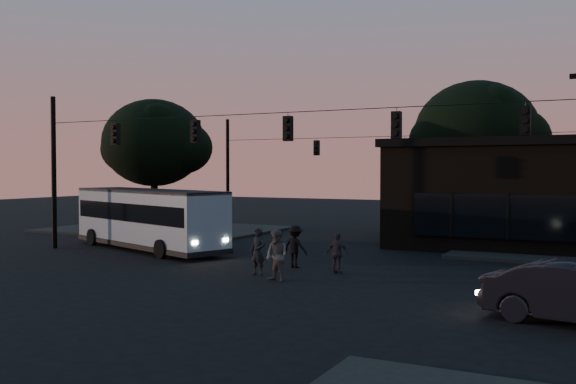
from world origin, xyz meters
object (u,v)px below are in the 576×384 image
at_px(building, 554,193).
at_px(pedestrian_c, 337,253).
at_px(pedestrian_a, 258,252).
at_px(pedestrian_b, 277,256).
at_px(bus, 148,216).
at_px(pedestrian_d, 295,246).

bearing_deg(building, pedestrian_c, -116.95).
xyz_separation_m(pedestrian_a, pedestrian_b, (1.23, -0.85, 0.03)).
bearing_deg(pedestrian_c, bus, -4.81).
distance_m(pedestrian_a, pedestrian_b, 1.50).
distance_m(pedestrian_b, pedestrian_c, 2.82).
bearing_deg(pedestrian_a, bus, 161.88).
xyz_separation_m(building, pedestrian_c, (-6.50, -12.79, -1.94)).
bearing_deg(pedestrian_c, pedestrian_b, 71.57).
height_order(pedestrian_c, pedestrian_d, pedestrian_d).
bearing_deg(bus, pedestrian_d, 9.02).
distance_m(building, pedestrian_c, 14.48).
bearing_deg(bus, pedestrian_b, -6.36).
bearing_deg(bus, pedestrian_a, -5.16).
height_order(pedestrian_a, pedestrian_b, pedestrian_b).
bearing_deg(pedestrian_d, bus, -1.45).
bearing_deg(pedestrian_c, pedestrian_d, -8.38).
height_order(pedestrian_a, pedestrian_c, pedestrian_a).
relative_size(pedestrian_b, pedestrian_d, 1.07).
distance_m(building, bus, 20.33).
bearing_deg(pedestrian_b, pedestrian_a, 163.81).
bearing_deg(pedestrian_b, pedestrian_d, 123.23).
bearing_deg(pedestrian_a, pedestrian_d, 87.62).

